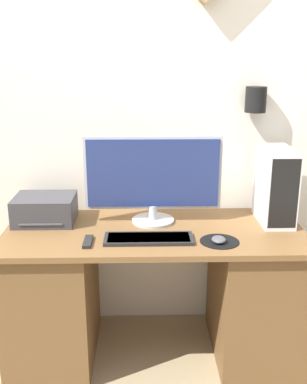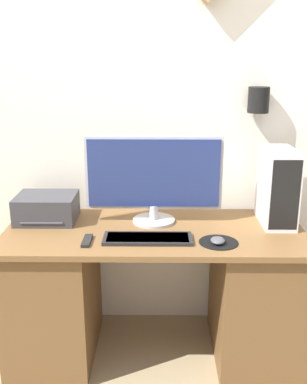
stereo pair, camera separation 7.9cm
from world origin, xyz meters
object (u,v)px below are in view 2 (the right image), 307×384
Objects in this scene: keyboard at (148,238)px; mouse at (218,240)px; computer_tower at (278,187)px; printer at (47,208)px; monitor at (154,177)px; remote_control at (87,241)px.

mouse is (0.35, -0.04, 0.01)m from keyboard.
computer_tower reaches higher than printer.
remote_control is (-0.33, -0.30, -0.25)m from monitor.
monitor is at bearing 179.17° from computer_tower.
printer is 0.41m from remote_control.
computer_tower is 1.28m from printer.
remote_control is at bearing -48.56° from printer.
printer is (-0.57, 0.28, 0.06)m from keyboard.
computer_tower is at bearing 15.92° from remote_control.
printer is at bearing 154.01° from keyboard.
printer is at bearing 179.08° from computer_tower.
printer is at bearing 131.44° from remote_control.
computer_tower is at bearing 20.24° from keyboard.
keyboard is at bearing -159.76° from computer_tower.
mouse is 0.59× the size of remote_control.
remote_control is at bearing 178.71° from mouse.
monitor reaches higher than computer_tower.
keyboard is 0.77m from computer_tower.
monitor is 0.51m from remote_control.
printer is (-1.27, 0.02, -0.13)m from computer_tower.
mouse is at bearing -1.29° from remote_control.
monitor is 0.51m from mouse.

